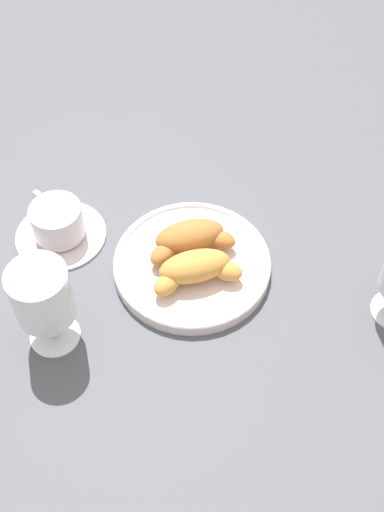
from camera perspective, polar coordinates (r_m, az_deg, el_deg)
name	(u,v)px	position (r m, az deg, el deg)	size (l,w,h in m)	color
ground_plane	(210,269)	(0.92, 1.61, -1.17)	(2.20, 2.20, 0.00)	#4C4F56
pastry_plate	(192,264)	(0.91, 0.00, -0.72)	(0.23, 0.23, 0.02)	silver
croissant_large	(190,238)	(0.90, -0.18, 1.63)	(0.13, 0.09, 0.04)	#AD6B33
croissant_small	(195,269)	(0.87, 0.30, -1.17)	(0.13, 0.09, 0.04)	#CC893D
coffee_cup_near	(58,224)	(0.96, -11.99, 2.81)	(0.14, 0.14, 0.06)	silver
juice_glass_left	(42,297)	(0.80, -13.33, -3.62)	(0.08, 0.08, 0.14)	white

